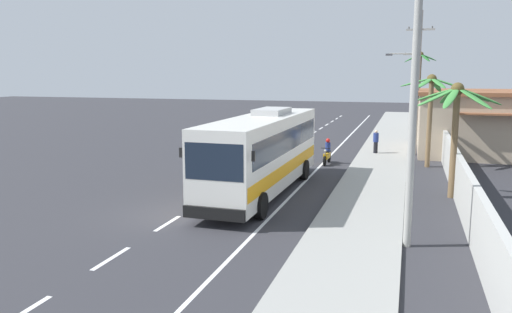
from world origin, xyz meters
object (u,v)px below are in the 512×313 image
object	(u,v)px
pedestrian_near_kerb	(376,141)
utility_pole_nearest	(414,94)
coach_bus_foreground	(263,150)
utility_pole_far	(412,81)
palm_third	(456,111)
palm_nearest	(430,98)
motorcycle_beside_bus	(327,154)
palm_second	(420,76)
utility_pole_mid	(417,80)

from	to	relation	value
pedestrian_near_kerb	utility_pole_nearest	world-z (taller)	utility_pole_nearest
coach_bus_foreground	pedestrian_near_kerb	xyz separation A→B (m)	(4.28, 12.74, -1.04)
utility_pole_far	palm_third	world-z (taller)	utility_pole_far
utility_pole_far	coach_bus_foreground	bearing A→B (deg)	-100.88
coach_bus_foreground	palm_nearest	distance (m)	11.95
motorcycle_beside_bus	palm_third	world-z (taller)	palm_third
motorcycle_beside_bus	pedestrian_near_kerb	size ratio (longest dim) A/B	1.26
palm_nearest	palm_second	size ratio (longest dim) A/B	0.73
pedestrian_near_kerb	palm_nearest	size ratio (longest dim) A/B	0.29
palm_second	utility_pole_far	bearing A→B (deg)	97.71
coach_bus_foreground	motorcycle_beside_bus	world-z (taller)	coach_bus_foreground
coach_bus_foreground	utility_pole_mid	size ratio (longest dim) A/B	1.25
motorcycle_beside_bus	utility_pole_mid	world-z (taller)	utility_pole_mid
palm_third	coach_bus_foreground	bearing A→B (deg)	-169.35
palm_second	palm_third	world-z (taller)	palm_second
utility_pole_mid	palm_nearest	xyz separation A→B (m)	(0.76, -4.71, -0.99)
palm_nearest	utility_pole_nearest	bearing A→B (deg)	-93.85
motorcycle_beside_bus	coach_bus_foreground	bearing A→B (deg)	-101.20
coach_bus_foreground	utility_pole_nearest	xyz separation A→B (m)	(6.49, -5.80, 2.91)
utility_pole_nearest	palm_nearest	size ratio (longest dim) A/B	1.73
coach_bus_foreground	motorcycle_beside_bus	distance (m)	8.70
pedestrian_near_kerb	utility_pole_far	xyz separation A→B (m)	(2.14, 20.64, 3.73)
coach_bus_foreground	utility_pole_far	world-z (taller)	utility_pole_far
utility_pole_mid	palm_second	xyz separation A→B (m)	(0.36, 14.57, 0.16)
palm_nearest	palm_third	world-z (taller)	palm_nearest
pedestrian_near_kerb	utility_pole_nearest	xyz separation A→B (m)	(2.21, -18.54, 3.95)
utility_pole_nearest	utility_pole_far	distance (m)	39.18
utility_pole_far	palm_second	distance (m)	5.10
utility_pole_mid	palm_third	world-z (taller)	utility_pole_mid
motorcycle_beside_bus	utility_pole_mid	bearing A→B (deg)	46.65
palm_second	utility_pole_nearest	bearing A→B (deg)	-91.02
coach_bus_foreground	palm_third	size ratio (longest dim) A/B	2.33
coach_bus_foreground	pedestrian_near_kerb	bearing A→B (deg)	71.44
palm_second	motorcycle_beside_bus	bearing A→B (deg)	-105.23
pedestrian_near_kerb	utility_pole_nearest	bearing A→B (deg)	-92.02
pedestrian_near_kerb	utility_pole_far	size ratio (longest dim) A/B	0.17
motorcycle_beside_bus	pedestrian_near_kerb	world-z (taller)	pedestrian_near_kerb
palm_second	palm_third	size ratio (longest dim) A/B	1.45
coach_bus_foreground	palm_second	bearing A→B (deg)	75.95
motorcycle_beside_bus	utility_pole_nearest	distance (m)	15.62
utility_pole_mid	utility_pole_far	size ratio (longest dim) A/B	1.06
motorcycle_beside_bus	utility_pole_far	bearing A→B (deg)	79.23
motorcycle_beside_bus	palm_nearest	xyz separation A→B (m)	(5.82, 0.65, 3.42)
utility_pole_nearest	palm_nearest	world-z (taller)	utility_pole_nearest
utility_pole_nearest	coach_bus_foreground	bearing A→B (deg)	138.22
coach_bus_foreground	palm_second	distance (m)	29.41
coach_bus_foreground	palm_third	bearing A→B (deg)	10.65
utility_pole_mid	utility_pole_far	world-z (taller)	utility_pole_mid
utility_pole_mid	palm_third	size ratio (longest dim) A/B	1.87
utility_pole_nearest	palm_second	bearing A→B (deg)	88.98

